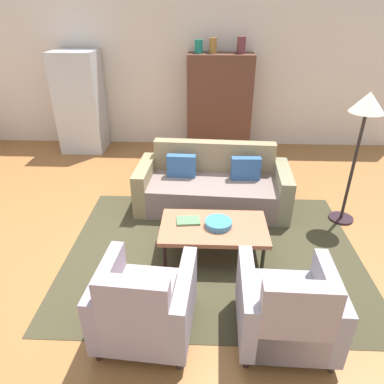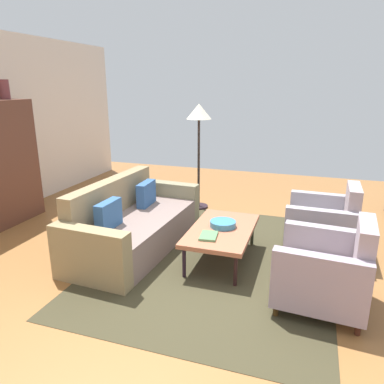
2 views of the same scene
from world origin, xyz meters
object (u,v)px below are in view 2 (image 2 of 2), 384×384
Objects in this scene: couch at (131,225)px; floor_lamp at (199,121)px; armchair_right at (326,226)px; fruit_bowl at (223,224)px; vase_small at (4,89)px; armchair_left at (329,273)px; book_stack at (209,236)px; coffee_table at (222,231)px.

couch is 2.13m from floor_lamp.
floor_lamp is (1.16, 2.00, 1.10)m from armchair_right.
vase_small is (0.44, 3.41, 1.50)m from fruit_bowl.
vase_small is 0.16× the size of floor_lamp.
armchair_left is 2.90× the size of fruit_bowl.
armchair_left is 3.10× the size of book_stack.
vase_small is at bearing 116.22° from floor_lamp.
armchair_left is at bearing -139.75° from floor_lamp.
couch is 7.07× the size of fruit_bowl.
floor_lamp reaches higher than armchair_right.
armchair_right is at bearing 107.35° from couch.
couch is 2.44× the size of armchair_right.
coffee_table is at bearing -98.16° from vase_small.
floor_lamp is at bearing 44.82° from armchair_left.
armchair_right is at bearing -88.62° from vase_small.
book_stack is (0.31, 1.24, 0.07)m from armchair_left.
armchair_right is 3.10× the size of book_stack.
armchair_left is 0.51× the size of floor_lamp.
armchair_right reaches higher than couch.
armchair_left is (-0.61, -2.35, 0.06)m from couch.
armchair_right is 1.53m from book_stack.
couch reaches higher than coffee_table.
coffee_table is at bearing 118.55° from armchair_right.
book_stack is at bearing -159.77° from floor_lamp.
armchair_right is at bearing -54.41° from book_stack.
book_stack reaches higher than coffee_table.
armchair_right is at bearing -62.84° from coffee_table.
armchair_right is 2.56m from floor_lamp.
couch is 2.44× the size of armchair_left.
vase_small is at bearing 81.84° from coffee_table.
fruit_bowl is 3.75m from vase_small.
coffee_table is 1.36× the size of armchair_left.
fruit_bowl is (0.05, 0.00, 0.07)m from coffee_table.
couch is 1.79× the size of coffee_table.
fruit_bowl is 0.35m from book_stack.
floor_lamp reaches higher than fruit_bowl.
vase_small is (0.49, 3.41, 1.57)m from coffee_table.
book_stack is (-0.34, 0.08, -0.02)m from fruit_bowl.
vase_small reaches higher than fruit_bowl.
armchair_left is 3.16× the size of vase_small.
armchair_right reaches higher than coffee_table.
fruit_bowl is 2.15m from floor_lamp.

